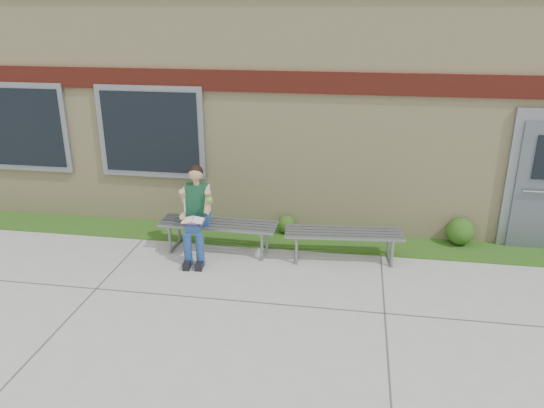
# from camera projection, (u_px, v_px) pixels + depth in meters

# --- Properties ---
(ground) EXTENTS (80.00, 80.00, 0.00)m
(ground) POSITION_uv_depth(u_px,v_px,m) (304.00, 328.00, 6.56)
(ground) COLOR #9E9E99
(ground) RESTS_ON ground
(grass_strip) EXTENTS (16.00, 0.80, 0.02)m
(grass_strip) POSITION_uv_depth(u_px,v_px,m) (320.00, 241.00, 8.96)
(grass_strip) COLOR #2A4B14
(grass_strip) RESTS_ON ground
(school_building) EXTENTS (16.20, 6.22, 4.20)m
(school_building) POSITION_uv_depth(u_px,v_px,m) (335.00, 87.00, 11.36)
(school_building) COLOR beige
(school_building) RESTS_ON ground
(bench_left) EXTENTS (1.89, 0.56, 0.49)m
(bench_left) POSITION_uv_depth(u_px,v_px,m) (219.00, 229.00, 8.52)
(bench_left) COLOR slate
(bench_left) RESTS_ON ground
(bench_right) EXTENTS (1.86, 0.67, 0.47)m
(bench_right) POSITION_uv_depth(u_px,v_px,m) (344.00, 238.00, 8.22)
(bench_right) COLOR slate
(bench_right) RESTS_ON ground
(girl) EXTENTS (0.55, 0.89, 1.46)m
(girl) POSITION_uv_depth(u_px,v_px,m) (196.00, 211.00, 8.22)
(girl) COLOR navy
(girl) RESTS_ON ground
(shrub_mid) EXTENTS (0.31, 0.31, 0.31)m
(shrub_mid) POSITION_uv_depth(u_px,v_px,m) (286.00, 224.00, 9.23)
(shrub_mid) COLOR #2A4B14
(shrub_mid) RESTS_ON grass_strip
(shrub_east) EXTENTS (0.45, 0.45, 0.45)m
(shrub_east) POSITION_uv_depth(u_px,v_px,m) (460.00, 231.00, 8.77)
(shrub_east) COLOR #2A4B14
(shrub_east) RESTS_ON grass_strip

